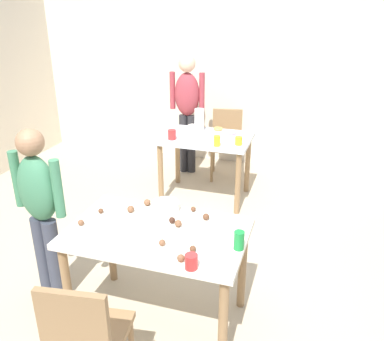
# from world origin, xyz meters

# --- Properties ---
(ground_plane) EXTENTS (6.40, 6.40, 0.00)m
(ground_plane) POSITION_xyz_m (0.00, 0.00, 0.00)
(ground_plane) COLOR tan
(wall_back) EXTENTS (6.40, 0.10, 2.60)m
(wall_back) POSITION_xyz_m (0.00, 3.20, 1.30)
(wall_back) COLOR beige
(wall_back) RESTS_ON ground_plane
(dining_table_near) EXTENTS (1.20, 0.74, 0.75)m
(dining_table_near) POSITION_xyz_m (-0.14, -0.11, 0.65)
(dining_table_near) COLOR silver
(dining_table_near) RESTS_ON ground_plane
(dining_table_far) EXTENTS (1.01, 0.70, 0.75)m
(dining_table_far) POSITION_xyz_m (-0.36, 1.92, 0.63)
(dining_table_far) COLOR silver
(dining_table_far) RESTS_ON ground_plane
(chair_near_table) EXTENTS (0.45, 0.45, 0.87)m
(chair_near_table) POSITION_xyz_m (-0.27, -0.86, 0.50)
(chair_near_table) COLOR olive
(chair_near_table) RESTS_ON ground_plane
(chair_far_table) EXTENTS (0.47, 0.47, 0.87)m
(chair_far_table) POSITION_xyz_m (-0.28, 2.63, 0.50)
(chair_far_table) COLOR olive
(chair_far_table) RESTS_ON ground_plane
(person_girl_near) EXTENTS (0.46, 0.25, 1.39)m
(person_girl_near) POSITION_xyz_m (-1.02, -0.15, 0.82)
(person_girl_near) COLOR #383D4C
(person_girl_near) RESTS_ON ground_plane
(person_adult_far) EXTENTS (0.45, 0.23, 1.54)m
(person_adult_far) POSITION_xyz_m (-0.80, 2.60, 0.93)
(person_adult_far) COLOR #28282D
(person_adult_far) RESTS_ON ground_plane
(mixing_bowl) EXTENTS (0.20, 0.20, 0.07)m
(mixing_bowl) POSITION_xyz_m (-0.18, 0.16, 0.79)
(mixing_bowl) COLOR white
(mixing_bowl) RESTS_ON dining_table_near
(soda_can) EXTENTS (0.07, 0.07, 0.12)m
(soda_can) POSITION_xyz_m (0.43, -0.16, 0.81)
(soda_can) COLOR #198438
(soda_can) RESTS_ON dining_table_near
(fork_near) EXTENTS (0.17, 0.02, 0.01)m
(fork_near) POSITION_xyz_m (-0.31, -0.35, 0.75)
(fork_near) COLOR silver
(fork_near) RESTS_ON dining_table_near
(cup_near_0) EXTENTS (0.08, 0.08, 0.09)m
(cup_near_0) POSITION_xyz_m (0.21, -0.44, 0.80)
(cup_near_0) COLOR red
(cup_near_0) RESTS_ON dining_table_near
(cake_ball_0) EXTENTS (0.04, 0.04, 0.04)m
(cake_ball_0) POSITION_xyz_m (-0.66, -0.20, 0.77)
(cake_ball_0) COLOR brown
(cake_ball_0) RESTS_ON dining_table_near
(cake_ball_1) EXTENTS (0.04, 0.04, 0.04)m
(cake_ball_1) POSITION_xyz_m (0.02, 0.21, 0.77)
(cake_ball_1) COLOR brown
(cake_ball_1) RESTS_ON dining_table_near
(cake_ball_2) EXTENTS (0.05, 0.05, 0.05)m
(cake_ball_2) POSITION_xyz_m (0.14, 0.13, 0.77)
(cake_ball_2) COLOR brown
(cake_ball_2) RESTS_ON dining_table_near
(cake_ball_3) EXTENTS (0.04, 0.04, 0.04)m
(cake_ball_3) POSITION_xyz_m (-0.61, -0.01, 0.77)
(cake_ball_3) COLOR brown
(cake_ball_3) RESTS_ON dining_table_near
(cake_ball_4) EXTENTS (0.05, 0.05, 0.05)m
(cake_ball_4) POSITION_xyz_m (0.13, -0.40, 0.77)
(cake_ball_4) COLOR brown
(cake_ball_4) RESTS_ON dining_table_near
(cake_ball_5) EXTENTS (0.04, 0.04, 0.04)m
(cake_ball_5) POSITION_xyz_m (0.17, -0.28, 0.77)
(cake_ball_5) COLOR brown
(cake_ball_5) RESTS_ON dining_table_near
(cake_ball_6) EXTENTS (0.05, 0.05, 0.05)m
(cake_ball_6) POSITION_xyz_m (-0.02, -0.02, 0.77)
(cake_ball_6) COLOR brown
(cake_ball_6) RESTS_ON dining_table_near
(cake_ball_7) EXTENTS (0.04, 0.04, 0.04)m
(cake_ball_7) POSITION_xyz_m (-0.04, -0.27, 0.77)
(cake_ball_7) COLOR brown
(cake_ball_7) RESTS_ON dining_table_near
(cake_ball_8) EXTENTS (0.05, 0.05, 0.05)m
(cake_ball_8) POSITION_xyz_m (-0.41, 0.07, 0.78)
(cake_ball_8) COLOR brown
(cake_ball_8) RESTS_ON dining_table_near
(cake_ball_9) EXTENTS (0.04, 0.04, 0.04)m
(cake_ball_9) POSITION_xyz_m (-0.07, 0.01, 0.77)
(cake_ball_9) COLOR #3D2319
(cake_ball_9) RESTS_ON dining_table_near
(cake_ball_10) EXTENTS (0.05, 0.05, 0.05)m
(cake_ball_10) POSITION_xyz_m (-0.34, 0.20, 0.78)
(cake_ball_10) COLOR brown
(cake_ball_10) RESTS_ON dining_table_near
(pitcher_far) EXTENTS (0.11, 0.11, 0.26)m
(pitcher_far) POSITION_xyz_m (-0.50, 2.12, 0.88)
(pitcher_far) COLOR white
(pitcher_far) RESTS_ON dining_table_far
(cup_far_0) EXTENTS (0.08, 0.08, 0.09)m
(cup_far_0) POSITION_xyz_m (0.04, 1.76, 0.80)
(cup_far_0) COLOR yellow
(cup_far_0) RESTS_ON dining_table_far
(cup_far_1) EXTENTS (0.09, 0.09, 0.11)m
(cup_far_1) POSITION_xyz_m (-0.69, 1.72, 0.80)
(cup_far_1) COLOR red
(cup_far_1) RESTS_ON dining_table_far
(cup_far_2) EXTENTS (0.07, 0.07, 0.11)m
(cup_far_2) POSITION_xyz_m (-0.17, 1.65, 0.81)
(cup_far_2) COLOR yellow
(cup_far_2) RESTS_ON dining_table_far
(donut_far_0) EXTENTS (0.12, 0.12, 0.04)m
(donut_far_0) POSITION_xyz_m (-0.61, 2.20, 0.77)
(donut_far_0) COLOR white
(donut_far_0) RESTS_ON dining_table_far
(donut_far_1) EXTENTS (0.11, 0.11, 0.03)m
(donut_far_1) POSITION_xyz_m (-0.29, 2.20, 0.77)
(donut_far_1) COLOR gold
(donut_far_1) RESTS_ON dining_table_far
(donut_far_2) EXTENTS (0.10, 0.10, 0.03)m
(donut_far_2) POSITION_xyz_m (-0.10, 2.09, 0.76)
(donut_far_2) COLOR pink
(donut_far_2) RESTS_ON dining_table_far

